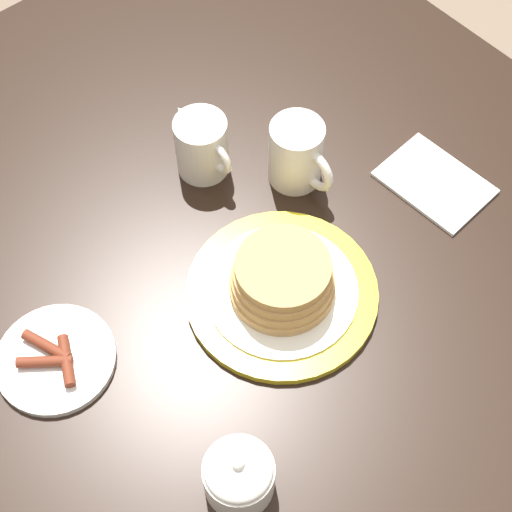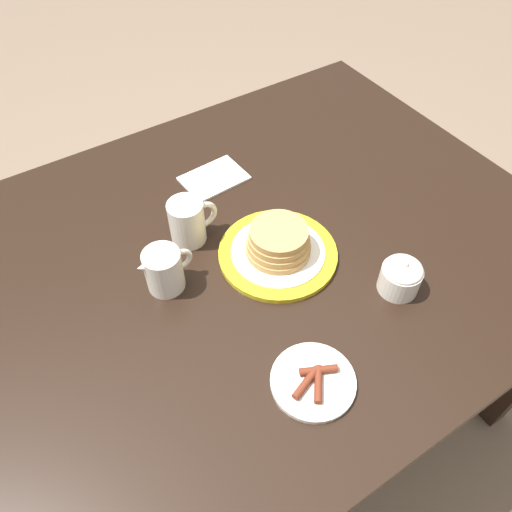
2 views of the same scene
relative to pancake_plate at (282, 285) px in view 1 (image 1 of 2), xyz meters
name	(u,v)px [view 1 (image 1 of 2)]	position (x,y,z in m)	size (l,w,h in m)	color
ground_plane	(277,436)	(-0.04, 0.05, -0.78)	(8.00, 8.00, 0.00)	#7A6651
dining_table	(287,293)	(-0.04, 0.05, -0.14)	(1.36, 1.05, 0.75)	black
pancake_plate	(282,285)	(0.00, 0.00, 0.00)	(0.25, 0.25, 0.08)	gold
side_plate_bacon	(55,359)	(-0.12, -0.28, -0.02)	(0.15, 0.15, 0.02)	silver
coffee_mug	(297,154)	(-0.13, 0.15, 0.02)	(0.11, 0.08, 0.10)	silver
creamer_pitcher	(201,145)	(-0.24, 0.06, 0.02)	(0.12, 0.08, 0.10)	silver
sugar_bowl	(239,475)	(0.15, -0.20, 0.01)	(0.08, 0.08, 0.08)	silver
napkin	(435,183)	(0.01, 0.29, -0.03)	(0.16, 0.12, 0.01)	white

